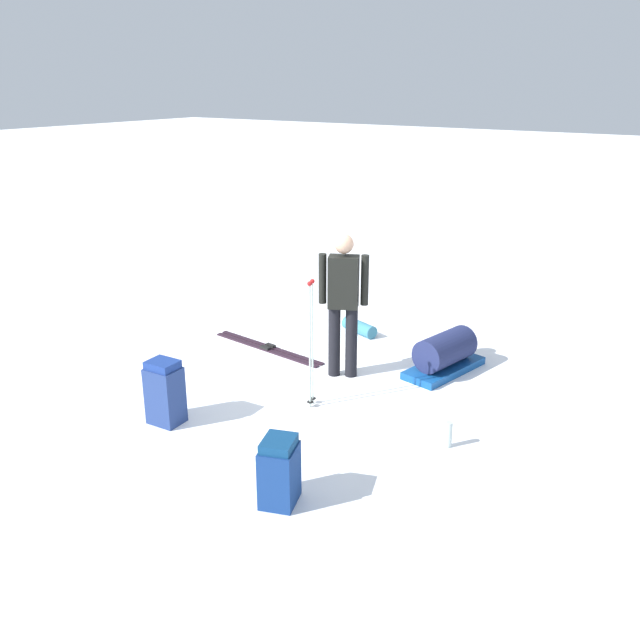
# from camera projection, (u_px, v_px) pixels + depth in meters

# --- Properties ---
(ground_plane) EXTENTS (80.00, 80.00, 0.00)m
(ground_plane) POSITION_uv_depth(u_px,v_px,m) (320.00, 376.00, 8.07)
(ground_plane) COLOR white
(skier_standing) EXTENTS (0.35, 0.52, 1.70)m
(skier_standing) POSITION_uv_depth(u_px,v_px,m) (343.00, 298.00, 7.77)
(skier_standing) COLOR black
(skier_standing) RESTS_ON ground_plane
(ski_pair_near) EXTENTS (0.36, 1.78, 0.05)m
(ski_pair_near) POSITION_uv_depth(u_px,v_px,m) (268.00, 348.00, 8.85)
(ski_pair_near) COLOR black
(ski_pair_near) RESTS_ON ground_plane
(backpack_large_dark) EXTENTS (0.41, 0.37, 0.59)m
(backpack_large_dark) POSITION_uv_depth(u_px,v_px,m) (279.00, 472.00, 5.57)
(backpack_large_dark) COLOR navy
(backpack_large_dark) RESTS_ON ground_plane
(backpack_bright) EXTENTS (0.29, 0.34, 0.68)m
(backpack_bright) POSITION_uv_depth(u_px,v_px,m) (165.00, 393.00, 6.87)
(backpack_bright) COLOR navy
(backpack_bright) RESTS_ON ground_plane
(ski_poles_planted_near) EXTENTS (0.15, 0.10, 1.40)m
(ski_poles_planted_near) POSITION_uv_depth(u_px,v_px,m) (311.00, 338.00, 7.08)
(ski_poles_planted_near) COLOR #ACC0B5
(ski_poles_planted_near) RESTS_ON ground_plane
(gear_sled) EXTENTS (1.17, 0.67, 0.49)m
(gear_sled) POSITION_uv_depth(u_px,v_px,m) (445.00, 354.00, 8.11)
(gear_sled) COLOR navy
(gear_sled) RESTS_ON ground_plane
(sleeping_mat_rolled) EXTENTS (0.35, 0.58, 0.18)m
(sleeping_mat_rolled) POSITION_uv_depth(u_px,v_px,m) (359.00, 327.00, 9.36)
(sleeping_mat_rolled) COLOR teal
(sleeping_mat_rolled) RESTS_ON ground_plane
(thermos_bottle) EXTENTS (0.07, 0.07, 0.26)m
(thermos_bottle) POSITION_uv_depth(u_px,v_px,m) (448.00, 435.00, 6.47)
(thermos_bottle) COLOR #ADC1BF
(thermos_bottle) RESTS_ON ground_plane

